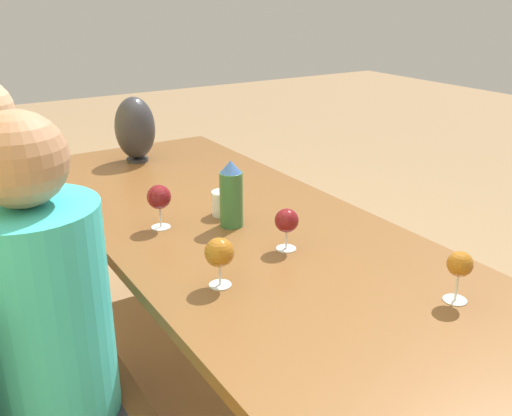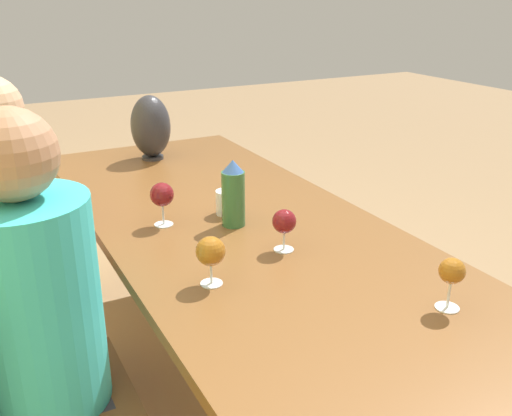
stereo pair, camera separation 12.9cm
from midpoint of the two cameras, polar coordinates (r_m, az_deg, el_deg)
The scene contains 12 objects.
ground_plane at distance 2.33m, azimuth -1.85°, elevation -19.97°, with size 14.00×14.00×0.00m, color #937551.
dining_table at distance 1.94m, azimuth -2.09°, elevation -4.52°, with size 2.62×0.93×0.76m.
water_bottle at distance 1.95m, azimuth -4.39°, elevation 1.32°, with size 0.08×0.08×0.24m.
water_tumbler at distance 2.07m, azimuth -5.16°, elevation 0.46°, with size 0.08×0.08×0.09m.
vase at distance 2.76m, azimuth -13.33°, elevation 7.73°, with size 0.19×0.19×0.31m.
wine_glass_0 at distance 1.55m, azimuth 17.48°, elevation -5.56°, with size 0.07×0.07×0.14m.
wine_glass_1 at distance 1.77m, azimuth 1.01°, elevation -1.38°, with size 0.08×0.08×0.14m.
wine_glass_2 at distance 1.57m, azimuth -6.05°, elevation -4.56°, with size 0.08×0.08×0.14m.
wine_glass_3 at distance 1.97m, azimuth -11.53°, elevation 0.99°, with size 0.08×0.08×0.15m.
chair_near at distance 1.72m, azimuth -23.79°, elevation -18.06°, with size 0.44×0.44×0.90m.
person_near at distance 1.61m, azimuth -21.96°, elevation -11.94°, with size 0.34×0.34×1.28m.
person_far at distance 2.15m, azimuth -25.13°, elevation -4.08°, with size 0.34×0.34×1.28m.
Camera 1 is at (-1.49, 0.93, 1.53)m, focal length 40.00 mm.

